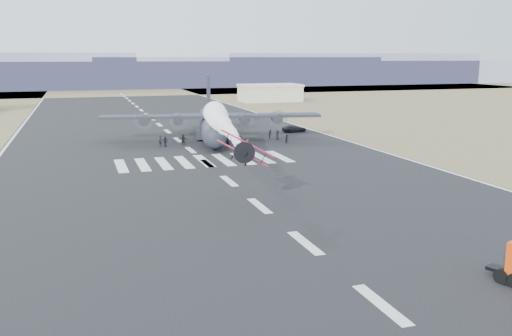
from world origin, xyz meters
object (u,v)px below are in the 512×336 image
hangar_right (270,93)px  support_vehicle (294,129)px  crew_a (160,141)px  crew_h (287,139)px  crew_c (215,137)px  crew_f (183,140)px  crew_g (228,142)px  transport_aircraft (211,123)px  crew_b (270,134)px  crew_d (165,142)px  aerobatic_biplane (244,150)px  crew_e (277,135)px

hangar_right → support_vehicle: hangar_right is taller
crew_a → crew_h: bearing=48.9°
hangar_right → crew_c: hangar_right is taller
support_vehicle → crew_f: (-24.86, -9.29, 0.23)m
crew_g → crew_h: (11.14, 0.96, -0.10)m
transport_aircraft → support_vehicle: size_ratio=8.00×
support_vehicle → transport_aircraft: bearing=96.1°
crew_b → crew_h: size_ratio=1.04×
support_vehicle → crew_d: 29.95m
crew_b → aerobatic_biplane: bearing=170.9°
crew_b → crew_f: bearing=110.4°
crew_a → hangar_right: bearing=118.2°
hangar_right → crew_g: (-39.44, -89.48, -2.11)m
hangar_right → transport_aircraft: bearing=-116.8°
transport_aircraft → crew_b: size_ratio=24.17×
transport_aircraft → support_vehicle: 19.10m
crew_d → crew_e: bearing=-140.5°
crew_b → crew_f: crew_f is taller
aerobatic_biplane → support_vehicle: bearing=71.5°
aerobatic_biplane → support_vehicle: size_ratio=1.07×
crew_c → crew_d: 9.46m
crew_e → crew_a: bearing=-52.3°
aerobatic_biplane → crew_d: 41.58m
crew_f → crew_a: bearing=-147.9°
support_vehicle → crew_b: 10.70m
crew_d → crew_g: bearing=-168.1°
crew_g → crew_b: bearing=63.0°
crew_b → crew_c: (-11.01, -1.10, 0.08)m
support_vehicle → crew_h: size_ratio=3.14×
crew_e → aerobatic_biplane: bearing=10.5°
aerobatic_biplane → crew_d: bearing=101.0°
transport_aircraft → support_vehicle: (18.52, 4.04, -2.30)m
crew_c → crew_e: bearing=149.9°
crew_b → crew_g: 12.68m
hangar_right → crew_g: size_ratio=11.40×
aerobatic_biplane → crew_c: 44.13m
crew_a → crew_f: (4.07, 0.59, -0.01)m
transport_aircraft → crew_f: 8.48m
crew_a → crew_d: 0.91m
crew_a → crew_g: size_ratio=1.05×
crew_d → aerobatic_biplane: bearing=127.9°
transport_aircraft → crew_g: transport_aircraft is taller
crew_f → hangar_right: bearing=85.1°
crew_d → crew_e: crew_e is taller
transport_aircraft → crew_a: (-10.40, -5.85, -2.05)m
crew_d → crew_e: 21.16m
transport_aircraft → crew_c: (-0.34, -4.32, -2.08)m
aerobatic_biplane → crew_h: 42.84m
support_vehicle → crew_c: bearing=107.7°
transport_aircraft → crew_h: 15.19m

